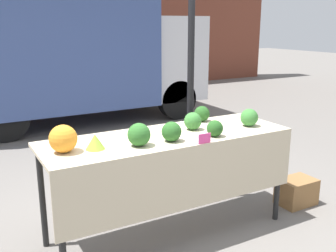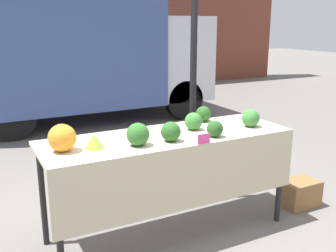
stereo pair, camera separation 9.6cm
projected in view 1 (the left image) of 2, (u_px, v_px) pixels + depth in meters
The scene contains 14 objects.
ground_plane at pixel (168, 231), 3.56m from camera, with size 40.00×40.00×0.00m, color slate.
tent_pole at pixel (191, 73), 4.09m from camera, with size 0.07×0.07×2.65m.
parked_truck at pixel (72, 48), 7.26m from camera, with size 4.61×1.99×2.59m.
market_table at pixel (172, 151), 3.31m from camera, with size 2.15×0.72×0.91m.
orange_cauliflower at pixel (63, 139), 2.86m from camera, with size 0.21×0.21×0.21m.
romanesco_head at pixel (95, 142), 2.94m from camera, with size 0.15×0.15×0.12m.
broccoli_head_0 at pixel (171, 132), 3.14m from camera, with size 0.16×0.16×0.16m.
broccoli_head_1 at pixel (193, 121), 3.48m from camera, with size 0.16×0.16×0.16m.
broccoli_head_2 at pixel (249, 118), 3.60m from camera, with size 0.16×0.16×0.16m.
broccoli_head_3 at pixel (215, 128), 3.27m from camera, with size 0.14×0.14×0.14m.
broccoli_head_4 at pixel (202, 114), 3.78m from camera, with size 0.15×0.15×0.15m.
broccoli_head_5 at pixel (139, 135), 3.02m from camera, with size 0.18×0.18×0.18m.
price_sign at pixel (205, 138), 3.09m from camera, with size 0.11×0.01×0.08m.
produce_crate at pixel (296, 191), 4.07m from camera, with size 0.38×0.27×0.27m.
Camera 1 is at (-1.57, -2.79, 1.83)m, focal length 42.00 mm.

